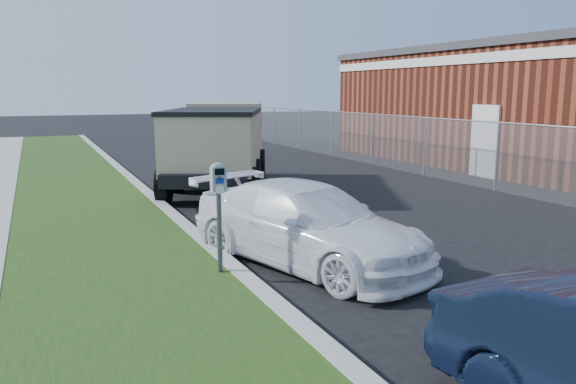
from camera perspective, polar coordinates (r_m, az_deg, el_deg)
name	(u,v)px	position (r m, az deg, el deg)	size (l,w,h in m)	color
ground	(394,258)	(9.11, 10.75, -6.58)	(120.00, 120.00, 0.00)	black
streetside	(8,263)	(9.46, -26.58, -6.43)	(6.12, 50.00, 0.15)	gray
chainlink_fence	(425,135)	(17.98, 13.78, 5.63)	(0.06, 30.06, 30.00)	slate
brick_building	(542,104)	(22.80, 24.37, 8.10)	(9.20, 14.20, 4.17)	maroon
parking_meter	(219,193)	(7.66, -7.06, -0.11)	(0.21, 0.15, 1.52)	#3F4247
white_wagon	(305,224)	(8.58, 1.69, -3.23)	(1.71, 4.21, 1.22)	white
dump_truck	(219,141)	(15.37, -7.03, 5.14)	(4.26, 6.08, 2.25)	black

